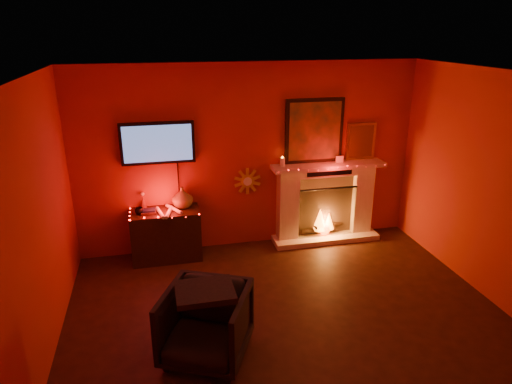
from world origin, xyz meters
TOP-DOWN VIEW (x-y plane):
  - room at (0.00, 0.00)m, footprint 5.00×5.00m
  - fireplace at (1.14, 2.39)m, footprint 1.72×0.40m
  - tv at (-1.30, 2.45)m, footprint 1.00×0.07m
  - sunburst_clock at (-0.05, 2.48)m, footprint 0.40×0.03m
  - console_table at (-1.26, 2.26)m, footprint 0.96×0.55m
  - armchair at (-0.99, 0.06)m, footprint 1.07×1.08m

SIDE VIEW (x-z plane):
  - armchair at x=-0.99m, z-range 0.00..0.75m
  - console_table at x=-1.26m, z-range -0.11..0.92m
  - fireplace at x=1.14m, z-range -0.37..1.81m
  - sunburst_clock at x=-0.05m, z-range 0.80..1.20m
  - room at x=0.00m, z-range -1.15..3.85m
  - tv at x=-1.30m, z-range 1.03..2.27m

